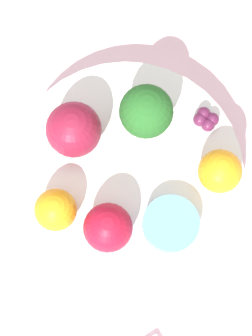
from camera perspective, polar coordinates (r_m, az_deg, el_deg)
name	(u,v)px	position (r m, az deg, el deg)	size (l,w,h in m)	color
ground_plane	(126,183)	(0.65, 0.00, -1.50)	(6.00, 6.00, 0.00)	gray
table_surface	(126,181)	(0.65, 0.00, -1.30)	(1.20, 1.20, 0.02)	silver
bowl	(126,175)	(0.62, 0.00, -0.68)	(0.25, 0.25, 0.04)	white
broccoli	(146,112)	(0.57, 2.06, 5.74)	(0.06, 0.06, 0.07)	#99C17A
apple_red	(74,130)	(0.58, -5.33, 3.91)	(0.06, 0.06, 0.06)	maroon
apple_green	(108,228)	(0.56, -1.85, -6.07)	(0.05, 0.05, 0.05)	#B7142D
orange_front	(220,171)	(0.58, 9.52, -0.32)	(0.05, 0.05, 0.05)	orange
orange_back	(56,210)	(0.57, -7.15, -4.23)	(0.04, 0.04, 0.04)	orange
grape_cluster	(206,119)	(0.61, 8.12, 4.92)	(0.03, 0.03, 0.01)	#5B1E42
small_cup	(171,224)	(0.58, 4.55, -5.70)	(0.06, 0.06, 0.02)	#66B2DB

